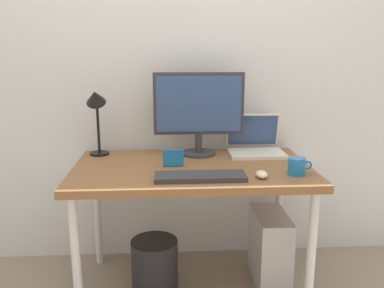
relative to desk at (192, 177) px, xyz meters
name	(u,v)px	position (x,y,z in m)	size (l,w,h in m)	color
ground_plane	(192,286)	(0.00, 0.00, -0.66)	(6.00, 6.00, 0.00)	gray
back_wall	(188,54)	(0.00, 0.43, 0.64)	(4.40, 0.04, 2.60)	silver
desk	(192,177)	(0.00, 0.00, 0.00)	(1.26, 0.73, 0.72)	brown
monitor	(199,109)	(0.05, 0.23, 0.34)	(0.52, 0.20, 0.48)	#333338
laptop	(255,143)	(0.39, 0.25, 0.12)	(0.32, 0.27, 0.23)	silver
desk_lamp	(96,107)	(-0.53, 0.23, 0.35)	(0.11, 0.16, 0.41)	black
keyboard	(200,177)	(0.03, -0.23, 0.08)	(0.44, 0.14, 0.02)	#333338
mouse	(262,174)	(0.33, -0.22, 0.08)	(0.06, 0.09, 0.03)	silver
coffee_mug	(297,166)	(0.51, -0.18, 0.11)	(0.12, 0.09, 0.09)	#1E72BF
photo_frame	(173,158)	(-0.10, -0.01, 0.11)	(0.11, 0.02, 0.09)	#1E72BF
computer_tower	(270,248)	(0.45, 0.02, -0.45)	(0.18, 0.36, 0.42)	#B2B2B7
wastebasket	(155,266)	(-0.21, -0.02, -0.51)	(0.26, 0.26, 0.30)	#232328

